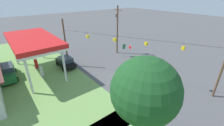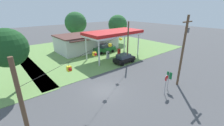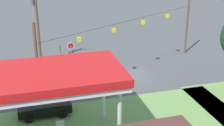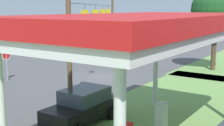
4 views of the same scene
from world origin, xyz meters
name	(u,v)px [view 3 (image 3 of 4)]	position (x,y,z in m)	size (l,w,h in m)	color
ground_plane	(128,76)	(0.00, 0.00, 0.00)	(160.00, 160.00, 0.00)	#4C4C4F
gas_station_canopy	(32,80)	(9.77, 9.47, 4.99)	(11.86, 5.66, 5.50)	silver
car_at_pumps_front	(45,105)	(8.95, 5.52, 0.91)	(4.23, 2.14, 1.77)	black
stop_sign_roadside	(71,48)	(5.13, -5.37, 1.81)	(0.80, 0.08, 2.50)	#99999E
route_sign	(60,51)	(6.39, -5.03, 1.71)	(0.10, 0.70, 2.40)	gray
utility_pole_main	(37,23)	(8.65, -5.19, 5.10)	(2.20, 0.44, 9.09)	brown
signal_span_gantry	(129,38)	(0.00, -0.01, 4.20)	(18.79, 10.24, 7.65)	brown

